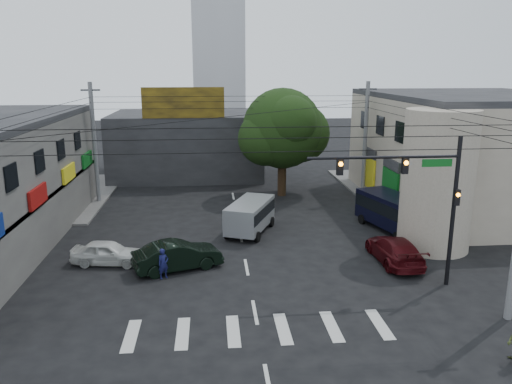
{
  "coord_description": "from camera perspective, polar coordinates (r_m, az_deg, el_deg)",
  "views": [
    {
      "loc": [
        -1.73,
        -22.44,
        10.2
      ],
      "look_at": [
        0.69,
        4.0,
        3.57
      ],
      "focal_mm": 35.0,
      "sensor_mm": 36.0,
      "label": 1
    }
  ],
  "objects": [
    {
      "name": "building_right",
      "position": [
        41.03,
        23.66,
        4.15
      ],
      "size": [
        14.0,
        18.0,
        8.0
      ],
      "primitive_type": "cube",
      "color": "gray",
      "rests_on": "ground"
    },
    {
      "name": "navy_van",
      "position": [
        33.11,
        15.46,
        -2.4
      ],
      "size": [
        6.79,
        5.13,
        2.26
      ],
      "primitive_type": null,
      "rotation": [
        0.0,
        0.0,
        1.85
      ],
      "color": "black",
      "rests_on": "ground"
    },
    {
      "name": "building_far",
      "position": [
        49.02,
        -7.85,
        5.44
      ],
      "size": [
        14.0,
        10.0,
        6.0
      ],
      "primitive_type": "cube",
      "color": "#232326",
      "rests_on": "ground"
    },
    {
      "name": "maroon_sedan",
      "position": [
        27.95,
        15.55,
        -6.39
      ],
      "size": [
        2.18,
        4.92,
        1.4
      ],
      "primitive_type": "imported",
      "rotation": [
        0.0,
        0.0,
        3.16
      ],
      "color": "#3D080C",
      "rests_on": "ground"
    },
    {
      "name": "traffic_gantry",
      "position": [
        24.07,
        18.31,
        0.41
      ],
      "size": [
        7.1,
        0.35,
        7.2
      ],
      "color": "black",
      "rests_on": "ground"
    },
    {
      "name": "utility_pole_far_left",
      "position": [
        39.82,
        -17.97,
        5.25
      ],
      "size": [
        0.32,
        0.32,
        9.2
      ],
      "primitive_type": "cylinder",
      "color": "#59595B",
      "rests_on": "ground"
    },
    {
      "name": "white_compact",
      "position": [
        27.87,
        -16.6,
        -6.65
      ],
      "size": [
        2.51,
        4.17,
        1.28
      ],
      "primitive_type": "imported",
      "rotation": [
        0.0,
        0.0,
        1.44
      ],
      "color": "silver",
      "rests_on": "ground"
    },
    {
      "name": "traffic_officer",
      "position": [
        25.36,
        -10.53,
        -8.06
      ],
      "size": [
        0.9,
        0.88,
        1.54
      ],
      "primitive_type": "imported",
      "rotation": [
        0.0,
        0.0,
        0.57
      ],
      "color": "#131545",
      "rests_on": "ground"
    },
    {
      "name": "dark_sedan",
      "position": [
        26.33,
        -8.95,
        -7.19
      ],
      "size": [
        4.54,
        5.6,
        1.51
      ],
      "primitive_type": "imported",
      "rotation": [
        0.0,
        0.0,
        1.92
      ],
      "color": "black",
      "rests_on": "ground"
    },
    {
      "name": "silver_minivan",
      "position": [
        31.61,
        -0.68,
        -2.9
      ],
      "size": [
        6.03,
        5.24,
        2.0
      ],
      "primitive_type": null,
      "rotation": [
        0.0,
        0.0,
        1.18
      ],
      "color": "#929499",
      "rests_on": "ground"
    },
    {
      "name": "street_tree",
      "position": [
        40.13,
        3.05,
        7.23
      ],
      "size": [
        6.4,
        6.4,
        8.7
      ],
      "color": "black",
      "rests_on": "ground"
    },
    {
      "name": "sidewalk_far_right",
      "position": [
        46.12,
        20.26,
        0.45
      ],
      "size": [
        16.0,
        16.0,
        0.15
      ],
      "primitive_type": "cube",
      "color": "#514F4C",
      "rests_on": "ground"
    },
    {
      "name": "sidewalk_far_left",
      "position": [
        44.75,
        -26.38,
        -0.55
      ],
      "size": [
        16.0,
        16.0,
        0.15
      ],
      "primitive_type": "cube",
      "color": "#514F4C",
      "rests_on": "ground"
    },
    {
      "name": "billboard",
      "position": [
        43.7,
        -8.32,
        10.07
      ],
      "size": [
        7.0,
        0.3,
        2.6
      ],
      "primitive_type": "cube",
      "color": "olive",
      "rests_on": "building_far"
    },
    {
      "name": "utility_pole_far_right",
      "position": [
        40.72,
        12.37,
        5.79
      ],
      "size": [
        0.32,
        0.32,
        9.2
      ],
      "primitive_type": "cylinder",
      "color": "#59595B",
      "rests_on": "ground"
    },
    {
      "name": "corner_column",
      "position": [
        29.99,
        20.03,
        1.23
      ],
      "size": [
        4.0,
        4.0,
        8.0
      ],
      "primitive_type": "cylinder",
      "color": "gray",
      "rests_on": "ground"
    },
    {
      "name": "ground",
      "position": [
        24.71,
        -0.76,
        -10.36
      ],
      "size": [
        160.0,
        160.0,
        0.0
      ],
      "primitive_type": "plane",
      "color": "black",
      "rests_on": "ground"
    }
  ]
}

